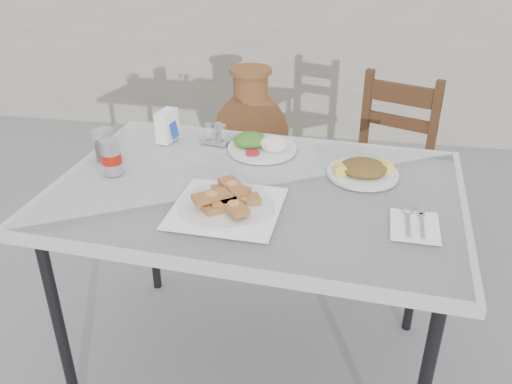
% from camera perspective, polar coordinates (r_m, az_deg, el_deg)
% --- Properties ---
extents(ground, '(80.00, 80.00, 0.00)m').
position_cam_1_polar(ground, '(2.33, 1.74, -17.09)').
color(ground, slate).
rests_on(ground, ground).
extents(cafe_table, '(1.42, 1.02, 0.82)m').
position_cam_1_polar(cafe_table, '(1.83, 0.00, -0.93)').
color(cafe_table, black).
rests_on(cafe_table, ground).
extents(pide_plate, '(0.35, 0.35, 0.07)m').
position_cam_1_polar(pide_plate, '(1.66, -3.13, -0.82)').
color(pide_plate, white).
rests_on(pide_plate, cafe_table).
extents(salad_rice_plate, '(0.26, 0.26, 0.07)m').
position_cam_1_polar(salad_rice_plate, '(2.05, 0.57, 5.04)').
color(salad_rice_plate, silver).
rests_on(salad_rice_plate, cafe_table).
extents(salad_chopped_plate, '(0.25, 0.25, 0.05)m').
position_cam_1_polar(salad_chopped_plate, '(1.90, 11.21, 2.29)').
color(salad_chopped_plate, silver).
rests_on(salad_chopped_plate, cafe_table).
extents(soda_can, '(0.07, 0.07, 0.12)m').
position_cam_1_polar(soda_can, '(1.92, -14.98, 3.61)').
color(soda_can, silver).
rests_on(soda_can, cafe_table).
extents(cola_glass, '(0.08, 0.08, 0.11)m').
position_cam_1_polar(cola_glass, '(2.04, -15.64, 4.62)').
color(cola_glass, white).
rests_on(cola_glass, cafe_table).
extents(napkin_holder, '(0.08, 0.11, 0.12)m').
position_cam_1_polar(napkin_holder, '(2.15, -9.34, 6.89)').
color(napkin_holder, white).
rests_on(napkin_holder, cafe_table).
extents(condiment_caddy, '(0.12, 0.11, 0.08)m').
position_cam_1_polar(condiment_caddy, '(2.13, -4.14, 5.98)').
color(condiment_caddy, silver).
rests_on(condiment_caddy, cafe_table).
extents(cutlery_napkin, '(0.15, 0.20, 0.01)m').
position_cam_1_polar(cutlery_napkin, '(1.66, 16.28, -3.15)').
color(cutlery_napkin, white).
rests_on(cutlery_napkin, cafe_table).
extents(chair, '(0.53, 0.53, 0.92)m').
position_cam_1_polar(chair, '(2.79, 13.40, 2.49)').
color(chair, '#331A0E').
rests_on(chair, ground).
extents(terracotta_urn, '(0.47, 0.47, 0.82)m').
position_cam_1_polar(terracotta_urn, '(3.26, -0.54, 5.45)').
color(terracotta_urn, brown).
rests_on(terracotta_urn, ground).
extents(back_wall, '(6.00, 0.25, 1.20)m').
position_cam_1_polar(back_wall, '(4.25, 6.90, 13.93)').
color(back_wall, '#9F9984').
rests_on(back_wall, ground).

